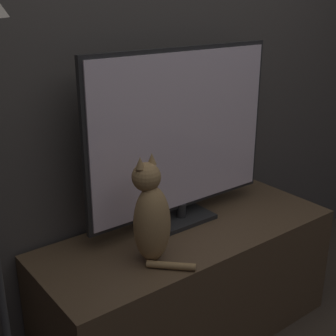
{
  "coord_description": "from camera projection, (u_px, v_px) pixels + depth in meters",
  "views": [
    {
      "loc": [
        -1.19,
        -0.48,
        1.53
      ],
      "look_at": [
        -0.11,
        0.92,
        0.87
      ],
      "focal_mm": 50.0,
      "sensor_mm": 36.0,
      "label": 1
    }
  ],
  "objects": [
    {
      "name": "wall_back",
      "position": [
        146.0,
        51.0,
        2.03
      ],
      "size": [
        4.8,
        0.05,
        2.6
      ],
      "color": "#47423D",
      "rests_on": "ground_plane"
    },
    {
      "name": "tv_stand",
      "position": [
        189.0,
        284.0,
        2.16
      ],
      "size": [
        1.38,
        0.53,
        0.55
      ],
      "color": "brown",
      "rests_on": "ground_plane"
    },
    {
      "name": "tv",
      "position": [
        182.0,
        136.0,
        2.03
      ],
      "size": [
        0.95,
        0.18,
        0.78
      ],
      "color": "black",
      "rests_on": "tv_stand"
    },
    {
      "name": "cat",
      "position": [
        151.0,
        217.0,
        1.78
      ],
      "size": [
        0.18,
        0.26,
        0.43
      ],
      "rotation": [
        0.0,
        0.0,
        0.18
      ],
      "color": "#997547",
      "rests_on": "tv_stand"
    }
  ]
}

